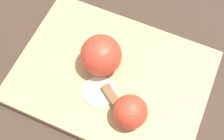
{
  "coord_description": "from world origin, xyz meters",
  "views": [
    {
      "loc": [
        -0.1,
        0.26,
        0.6
      ],
      "look_at": [
        0.0,
        0.0,
        0.04
      ],
      "focal_mm": 50.0,
      "sensor_mm": 36.0,
      "label": 1
    }
  ],
  "objects": [
    {
      "name": "ground_plane",
      "position": [
        0.0,
        0.0,
        0.0
      ],
      "size": [
        4.0,
        4.0,
        0.0
      ],
      "primitive_type": "plane",
      "color": "#38281E"
    },
    {
      "name": "cutting_board",
      "position": [
        0.0,
        0.0,
        0.01
      ],
      "size": [
        0.4,
        0.3,
        0.02
      ],
      "color": "tan",
      "rests_on": "ground_plane"
    },
    {
      "name": "apple_half_left",
      "position": [
        -0.06,
        0.07,
        0.05
      ],
      "size": [
        0.06,
        0.06,
        0.06
      ],
      "rotation": [
        0.0,
        0.0,
        3.22
      ],
      "color": "red",
      "rests_on": "cutting_board"
    },
    {
      "name": "apple_half_right",
      "position": [
        0.03,
        -0.01,
        0.06
      ],
      "size": [
        0.08,
        0.08,
        0.08
      ],
      "rotation": [
        0.0,
        0.0,
        1.91
      ],
      "color": "red",
      "rests_on": "cutting_board"
    },
    {
      "name": "knife",
      "position": [
        -0.01,
        0.04,
        0.03
      ],
      "size": [
        0.12,
        0.1,
        0.02
      ],
      "rotation": [
        0.0,
        0.0,
        -0.66
      ],
      "color": "silver",
      "rests_on": "cutting_board"
    },
    {
      "name": "apple_slice",
      "position": [
        0.01,
        0.05,
        0.02
      ],
      "size": [
        0.07,
        0.07,
        0.0
      ],
      "color": "beige",
      "rests_on": "cutting_board"
    }
  ]
}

